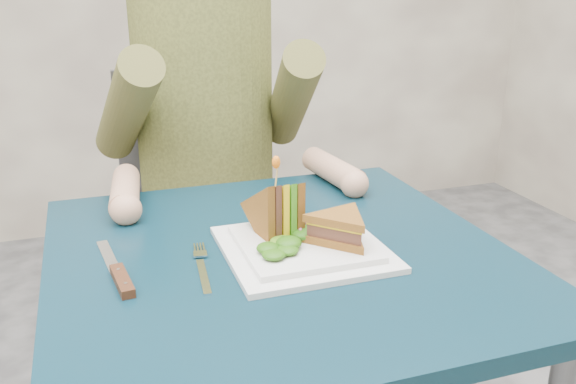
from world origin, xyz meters
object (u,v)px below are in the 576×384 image
object	(u,v)px
table	(280,293)
diner	(205,85)
fork	(202,268)
knife	(119,276)
sandwich_flat	(340,228)
chair	(203,213)
sandwich_upright	(276,214)
plate	(303,247)

from	to	relation	value
table	diner	size ratio (longest dim) A/B	1.01
fork	knife	bearing A→B (deg)	176.23
sandwich_flat	diner	bearing A→B (deg)	98.29
chair	knife	bearing A→B (deg)	-110.04
sandwich_upright	knife	world-z (taller)	sandwich_upright
table	sandwich_flat	bearing A→B (deg)	-24.88
sandwich_upright	table	bearing A→B (deg)	-98.13
fork	sandwich_upright	bearing A→B (deg)	22.15
chair	sandwich_flat	distance (m)	0.78
chair	sandwich_flat	size ratio (longest dim) A/B	5.27
table	sandwich_upright	distance (m)	0.14
chair	sandwich_flat	bearing A→B (deg)	-82.95
knife	sandwich_flat	bearing A→B (deg)	-3.43
plate	fork	bearing A→B (deg)	-175.98
plate	sandwich_upright	world-z (taller)	sandwich_upright
plate	sandwich_upright	bearing A→B (deg)	125.61
table	plate	distance (m)	0.10
knife	plate	bearing A→B (deg)	0.75
table	fork	xyz separation A→B (m)	(-0.14, -0.03, 0.08)
knife	chair	bearing A→B (deg)	69.96
table	plate	bearing A→B (deg)	-25.55
diner	fork	distance (m)	0.65
diner	plate	distance (m)	0.63
chair	plate	size ratio (longest dim) A/B	3.58
diner	knife	world-z (taller)	diner
chair	plate	xyz separation A→B (m)	(0.04, -0.71, 0.20)
table	plate	xyz separation A→B (m)	(0.04, -0.02, 0.09)
table	knife	distance (m)	0.28
diner	table	bearing A→B (deg)	-90.00
table	chair	world-z (taller)	chair
chair	fork	distance (m)	0.76
plate	sandwich_upright	xyz separation A→B (m)	(-0.03, 0.04, 0.05)
chair	diner	distance (m)	0.39
plate	knife	xyz separation A→B (m)	(-0.30, -0.00, -0.00)
sandwich_flat	sandwich_upright	bearing A→B (deg)	141.25
table	fork	world-z (taller)	fork
diner	knife	distance (m)	0.68
plate	knife	bearing A→B (deg)	-179.25
chair	sandwich_upright	distance (m)	0.71
chair	diner	size ratio (longest dim) A/B	1.25
table	diner	bearing A→B (deg)	90.00
fork	sandwich_flat	bearing A→B (deg)	-3.24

